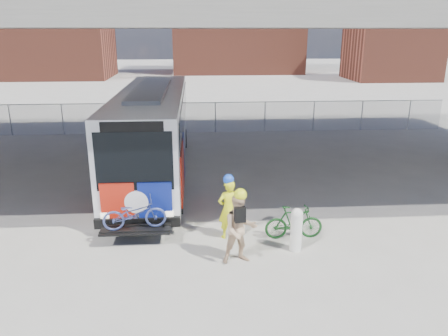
{
  "coord_description": "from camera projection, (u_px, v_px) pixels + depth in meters",
  "views": [
    {
      "loc": [
        -0.22,
        -13.88,
        5.96
      ],
      "look_at": [
        0.7,
        -0.2,
        1.6
      ],
      "focal_mm": 35.0,
      "sensor_mm": 36.0,
      "label": 1
    }
  ],
  "objects": [
    {
      "name": "cyclist_tan",
      "position": [
        240.0,
        228.0,
        11.43
      ],
      "size": [
        1.03,
        0.87,
        2.1
      ],
      "rotation": [
        0.0,
        0.0,
        0.16
      ],
      "color": "tan",
      "rests_on": "ground"
    },
    {
      "name": "bike_parked",
      "position": [
        294.0,
        222.0,
        12.9
      ],
      "size": [
        1.73,
        0.5,
        1.04
      ],
      "primitive_type": "imported",
      "rotation": [
        0.0,
        0.0,
        1.58
      ],
      "color": "#154319",
      "rests_on": "ground"
    },
    {
      "name": "bus",
      "position": [
        153.0,
        125.0,
        18.33
      ],
      "size": [
        2.67,
        12.99,
        3.69
      ],
      "color": "silver",
      "rests_on": "ground"
    },
    {
      "name": "brick_buildings",
      "position": [
        204.0,
        34.0,
        59.3
      ],
      "size": [
        54.0,
        22.0,
        12.0
      ],
      "color": "brown",
      "rests_on": "ground"
    },
    {
      "name": "ground",
      "position": [
        203.0,
        211.0,
        15.01
      ],
      "size": [
        160.0,
        160.0,
        0.0
      ],
      "primitive_type": "plane",
      "color": "#9E9991",
      "rests_on": "ground"
    },
    {
      "name": "bollard",
      "position": [
        296.0,
        228.0,
        12.15
      ],
      "size": [
        0.33,
        0.33,
        1.27
      ],
      "color": "silver",
      "rests_on": "ground"
    },
    {
      "name": "cyclist_hivis",
      "position": [
        228.0,
        207.0,
        12.84
      ],
      "size": [
        0.77,
        0.64,
        1.99
      ],
      "rotation": [
        0.0,
        0.0,
        3.5
      ],
      "color": "yellow",
      "rests_on": "ground"
    },
    {
      "name": "chainlink_fence",
      "position": [
        199.0,
        109.0,
        25.99
      ],
      "size": [
        30.0,
        0.06,
        30.0
      ],
      "color": "gray",
      "rests_on": "ground"
    },
    {
      "name": "overpass",
      "position": [
        199.0,
        14.0,
        16.83
      ],
      "size": [
        40.0,
        16.0,
        7.95
      ],
      "color": "#605E59",
      "rests_on": "ground"
    }
  ]
}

